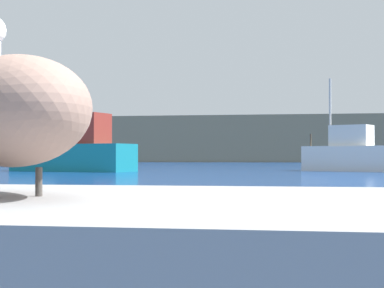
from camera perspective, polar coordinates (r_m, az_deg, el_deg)
hillside_backdrop at (r=82.59m, az=8.68°, el=0.42°), size 140.00×12.80×6.04m
pier_dock at (r=2.73m, az=-16.82°, el=-11.56°), size 3.47×2.02×0.65m
pelican at (r=2.70m, az=-16.78°, el=3.02°), size 1.19×1.33×0.86m
fishing_boat_teal at (r=32.19m, az=-11.04°, el=-0.65°), size 7.11×3.97×5.87m
fishing_boat_white at (r=32.68m, az=15.87°, el=-1.00°), size 6.51×4.49×5.00m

